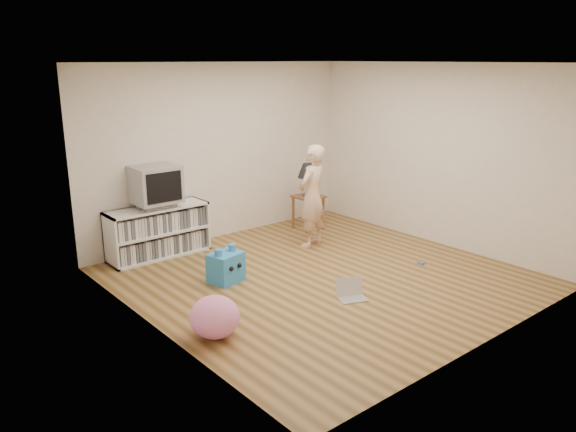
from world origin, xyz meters
The scene contains 13 objects.
ground centered at (0.00, 0.00, 0.00)m, with size 4.50×4.50×0.00m, color brown.
walls centered at (0.00, 0.00, 1.30)m, with size 4.52×4.52×2.60m.
ceiling centered at (0.00, 0.00, 2.60)m, with size 4.50×4.50×0.01m, color white.
media_unit centered at (-1.20, 2.04, 0.35)m, with size 1.40×0.45×0.70m.
dvd_deck centered at (-1.20, 2.02, 0.73)m, with size 0.45×0.35×0.07m, color gray.
crt_tv centered at (-1.20, 2.02, 1.02)m, with size 0.60×0.53×0.50m.
side_table centered at (1.24, 1.65, 0.42)m, with size 0.42×0.42×0.55m.
table_lamp centered at (1.24, 1.65, 0.94)m, with size 0.34×0.34×0.52m.
person centered at (0.72, 1.00, 0.74)m, with size 0.54×0.36×1.49m, color beige.
laptop centered at (-0.18, -0.68, 0.06)m, with size 0.39×0.35×0.22m.
playing_cards centered at (1.34, -0.51, 0.01)m, with size 0.07×0.09×0.02m, color #435FB2.
plush_blue centered at (-1.01, 0.64, 0.19)m, with size 0.45×0.39×0.45m.
plush_pink centered at (-1.89, -0.48, 0.21)m, with size 0.49×0.49×0.42m, color #FF86C8.
Camera 1 is at (-4.54, -4.79, 2.65)m, focal length 35.00 mm.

